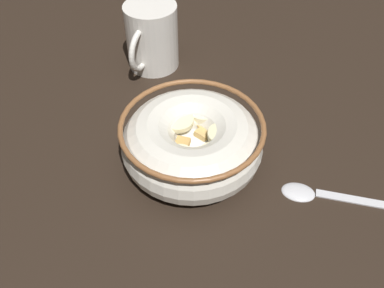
# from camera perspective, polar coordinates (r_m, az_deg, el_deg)

# --- Properties ---
(ground_plane) EXTENTS (1.36, 1.36, 0.02)m
(ground_plane) POSITION_cam_1_polar(r_m,az_deg,el_deg) (0.49, 0.00, -3.22)
(ground_plane) COLOR black
(cereal_bowl) EXTENTS (0.16, 0.16, 0.06)m
(cereal_bowl) POSITION_cam_1_polar(r_m,az_deg,el_deg) (0.46, 0.00, 0.29)
(cereal_bowl) COLOR silver
(cereal_bowl) RESTS_ON ground_plane
(spoon) EXTENTS (0.04, 0.16, 0.01)m
(spoon) POSITION_cam_1_polar(r_m,az_deg,el_deg) (0.48, 18.23, -6.58)
(spoon) COLOR silver
(spoon) RESTS_ON ground_plane
(coffee_mug) EXTENTS (0.11, 0.08, 0.10)m
(coffee_mug) POSITION_cam_1_polar(r_m,az_deg,el_deg) (0.61, -5.71, 14.72)
(coffee_mug) COLOR white
(coffee_mug) RESTS_ON ground_plane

